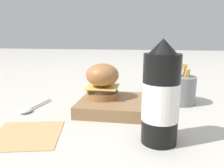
{
  "coord_description": "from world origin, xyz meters",
  "views": [
    {
      "loc": [
        0.65,
        0.13,
        0.24
      ],
      "look_at": [
        -0.01,
        0.02,
        0.09
      ],
      "focal_mm": 35.0,
      "sensor_mm": 36.0,
      "label": 1
    }
  ],
  "objects_px": {
    "serving_board": "(112,105)",
    "side_bowl": "(156,87)",
    "burger": "(102,81)",
    "spoon": "(30,109)",
    "ketchup_bottle": "(161,97)",
    "fries_basket": "(179,89)"
  },
  "relations": [
    {
      "from": "serving_board",
      "to": "spoon",
      "type": "relative_size",
      "value": 1.33
    },
    {
      "from": "fries_basket",
      "to": "side_bowl",
      "type": "xyz_separation_m",
      "value": [
        -0.14,
        -0.07,
        -0.03
      ]
    },
    {
      "from": "fries_basket",
      "to": "ketchup_bottle",
      "type": "bearing_deg",
      "value": -15.02
    },
    {
      "from": "ketchup_bottle",
      "to": "spoon",
      "type": "distance_m",
      "value": 0.43
    },
    {
      "from": "serving_board",
      "to": "ketchup_bottle",
      "type": "distance_m",
      "value": 0.25
    },
    {
      "from": "burger",
      "to": "spoon",
      "type": "relative_size",
      "value": 0.72
    },
    {
      "from": "ketchup_bottle",
      "to": "side_bowl",
      "type": "bearing_deg",
      "value": 178.66
    },
    {
      "from": "burger",
      "to": "ketchup_bottle",
      "type": "xyz_separation_m",
      "value": [
        0.21,
        0.17,
        0.01
      ]
    },
    {
      "from": "serving_board",
      "to": "side_bowl",
      "type": "distance_m",
      "value": 0.29
    },
    {
      "from": "side_bowl",
      "to": "spoon",
      "type": "xyz_separation_m",
      "value": [
        0.3,
        -0.41,
        -0.02
      ]
    },
    {
      "from": "serving_board",
      "to": "spoon",
      "type": "bearing_deg",
      "value": -78.88
    },
    {
      "from": "serving_board",
      "to": "side_bowl",
      "type": "bearing_deg",
      "value": 149.46
    },
    {
      "from": "spoon",
      "to": "serving_board",
      "type": "bearing_deg",
      "value": 109.51
    },
    {
      "from": "ketchup_bottle",
      "to": "side_bowl",
      "type": "height_order",
      "value": "ketchup_bottle"
    },
    {
      "from": "serving_board",
      "to": "fries_basket",
      "type": "distance_m",
      "value": 0.25
    },
    {
      "from": "burger",
      "to": "side_bowl",
      "type": "relative_size",
      "value": 0.93
    },
    {
      "from": "fries_basket",
      "to": "burger",
      "type": "bearing_deg",
      "value": -68.72
    },
    {
      "from": "burger",
      "to": "ketchup_bottle",
      "type": "bearing_deg",
      "value": 39.34
    },
    {
      "from": "burger",
      "to": "side_bowl",
      "type": "height_order",
      "value": "burger"
    },
    {
      "from": "side_bowl",
      "to": "burger",
      "type": "bearing_deg",
      "value": -37.5
    },
    {
      "from": "serving_board",
      "to": "spoon",
      "type": "height_order",
      "value": "serving_board"
    },
    {
      "from": "fries_basket",
      "to": "serving_board",
      "type": "bearing_deg",
      "value": -62.8
    }
  ]
}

